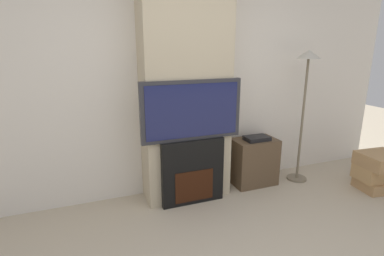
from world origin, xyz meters
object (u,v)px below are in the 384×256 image
(fireplace, at_px, (192,171))
(box_stack, at_px, (377,170))
(television, at_px, (192,110))
(media_stand, at_px, (254,161))
(floor_lamp, at_px, (306,82))

(fireplace, bearing_deg, box_stack, -13.38)
(television, height_order, box_stack, television)
(fireplace, relative_size, media_stand, 1.16)
(box_stack, relative_size, media_stand, 0.79)
(floor_lamp, bearing_deg, fireplace, -177.95)
(television, bearing_deg, box_stack, -13.33)
(fireplace, height_order, television, television)
(media_stand, bearing_deg, fireplace, -169.90)
(fireplace, xyz_separation_m, floor_lamp, (1.52, 0.05, 0.92))
(floor_lamp, distance_m, media_stand, 1.16)
(television, relative_size, box_stack, 2.19)
(television, bearing_deg, floor_lamp, 2.12)
(television, bearing_deg, fireplace, 90.00)
(fireplace, bearing_deg, media_stand, 10.10)
(floor_lamp, bearing_deg, television, -177.88)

